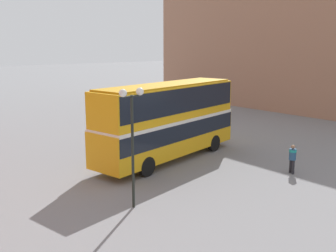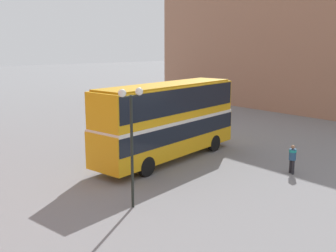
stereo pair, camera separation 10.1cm
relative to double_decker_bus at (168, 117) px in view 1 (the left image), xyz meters
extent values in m
plane|color=slate|center=(-0.41, 0.46, -2.66)|extent=(240.00, 240.00, 0.00)
cube|color=#9E7056|center=(25.69, 5.47, 5.69)|extent=(11.91, 37.76, 16.72)
cube|color=gold|center=(0.00, 0.00, -1.20)|extent=(10.89, 4.43, 2.01)
cube|color=gold|center=(0.00, 0.00, 0.84)|extent=(10.72, 4.32, 2.07)
cube|color=black|center=(0.00, 0.00, -0.75)|extent=(10.79, 4.44, 0.98)
cube|color=black|center=(0.00, 0.00, 1.09)|extent=(10.57, 4.32, 1.41)
cube|color=silver|center=(0.00, 0.00, -0.17)|extent=(10.79, 4.43, 0.20)
cube|color=#BE8611|center=(0.00, 0.00, 1.93)|extent=(10.22, 4.06, 0.10)
cylinder|color=black|center=(3.13, 1.73, -2.12)|extent=(1.12, 0.49, 1.09)
cylinder|color=black|center=(3.54, -0.48, -2.12)|extent=(1.12, 0.49, 1.09)
cylinder|color=black|center=(-3.34, 0.52, -2.12)|extent=(1.12, 0.49, 1.09)
cylinder|color=black|center=(-2.92, -1.69, -2.12)|extent=(1.12, 0.49, 1.09)
cylinder|color=#232328|center=(3.37, -6.53, -2.28)|extent=(0.15, 0.15, 0.77)
cylinder|color=#232328|center=(3.47, -6.31, -2.28)|extent=(0.15, 0.15, 0.77)
cylinder|color=navy|center=(3.42, -6.42, -1.58)|extent=(0.49, 0.49, 0.61)
cylinder|color=teal|center=(3.42, -6.42, -1.39)|extent=(0.52, 0.52, 0.13)
sphere|color=#936B4C|center=(3.42, -6.42, -1.17)|extent=(0.21, 0.21, 0.21)
cube|color=silver|center=(10.15, 11.30, -2.02)|extent=(4.06, 1.91, 0.71)
cube|color=black|center=(9.99, 11.31, -1.44)|extent=(2.14, 1.66, 0.45)
cylinder|color=black|center=(11.42, 12.03, -2.33)|extent=(0.68, 0.25, 0.67)
cylinder|color=black|center=(11.35, 10.46, -2.33)|extent=(0.68, 0.25, 0.67)
cylinder|color=black|center=(8.94, 12.14, -2.33)|extent=(0.68, 0.25, 0.67)
cylinder|color=black|center=(8.88, 10.57, -2.33)|extent=(0.68, 0.25, 0.67)
cylinder|color=black|center=(-5.83, -4.60, -0.23)|extent=(0.12, 0.12, 4.87)
cylinder|color=black|center=(-5.83, -4.60, 2.16)|extent=(0.84, 0.06, 0.06)
sphere|color=white|center=(-6.25, -4.60, 2.32)|extent=(0.33, 0.33, 0.33)
sphere|color=white|center=(-5.41, -4.60, 2.32)|extent=(0.33, 0.33, 0.33)
camera|label=1|loc=(-14.96, -17.73, 4.20)|focal=42.00mm
camera|label=2|loc=(-14.89, -17.80, 4.20)|focal=42.00mm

